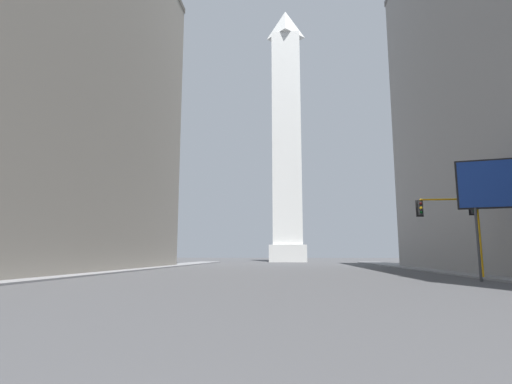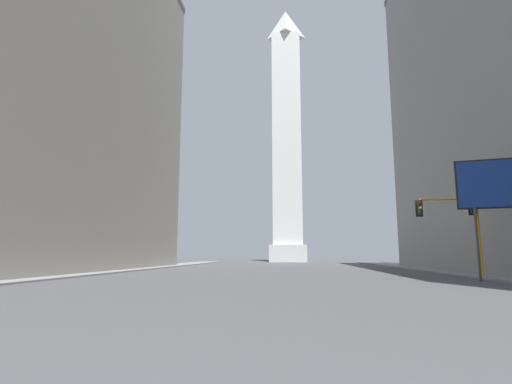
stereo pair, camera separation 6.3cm
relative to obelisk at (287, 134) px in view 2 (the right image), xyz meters
name	(u,v)px [view 2 (the right image)]	position (x,y,z in m)	size (l,w,h in m)	color
sidewalk_left	(82,273)	(-18.08, -60.73, -31.45)	(5.00, 113.87, 0.15)	gray
sidewalk_right	(490,275)	(18.08, -60.73, -31.45)	(5.00, 113.87, 0.15)	gray
building_left	(1,49)	(-28.27, -61.08, -8.65)	(21.58, 57.80, 45.74)	gray
obelisk	(287,134)	(0.00, 0.00, 0.00)	(8.75, 8.75, 65.10)	silver
traffic_light_mid_right	(457,217)	(14.32, -64.59, -26.81)	(4.76, 0.50, 6.20)	orange
billboard_sign	(510,185)	(16.59, -68.12, -24.96)	(6.69, 1.61, 8.49)	#3F3F42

